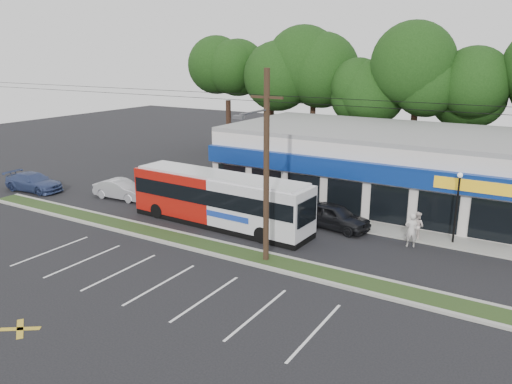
{
  "coord_description": "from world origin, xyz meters",
  "views": [
    {
      "loc": [
        15.33,
        -20.26,
        10.64
      ],
      "look_at": [
        -0.05,
        5.0,
        2.43
      ],
      "focal_mm": 35.0,
      "sensor_mm": 36.0,
      "label": 1
    }
  ],
  "objects_px": {
    "lamp_post": "(457,200)",
    "car_blue": "(34,182)",
    "pedestrian_a": "(411,230)",
    "pedestrian_b": "(417,226)",
    "car_dark": "(334,216)",
    "car_silver": "(121,189)",
    "utility_pole": "(263,161)",
    "metrobus": "(220,198)"
  },
  "relations": [
    {
      "from": "lamp_post",
      "to": "metrobus",
      "type": "height_order",
      "value": "lamp_post"
    },
    {
      "from": "pedestrian_b",
      "to": "car_dark",
      "type": "bearing_deg",
      "value": 35.49
    },
    {
      "from": "utility_pole",
      "to": "car_blue",
      "type": "bearing_deg",
      "value": 173.57
    },
    {
      "from": "pedestrian_a",
      "to": "pedestrian_b",
      "type": "bearing_deg",
      "value": -112.59
    },
    {
      "from": "metrobus",
      "to": "pedestrian_b",
      "type": "bearing_deg",
      "value": 21.4
    },
    {
      "from": "car_dark",
      "to": "pedestrian_a",
      "type": "distance_m",
      "value": 5.01
    },
    {
      "from": "pedestrian_a",
      "to": "pedestrian_b",
      "type": "height_order",
      "value": "pedestrian_a"
    },
    {
      "from": "car_dark",
      "to": "car_silver",
      "type": "height_order",
      "value": "car_dark"
    },
    {
      "from": "metrobus",
      "to": "pedestrian_a",
      "type": "xyz_separation_m",
      "value": [
        11.46,
        2.59,
        -0.79
      ]
    },
    {
      "from": "car_silver",
      "to": "lamp_post",
      "type": "bearing_deg",
      "value": -86.4
    },
    {
      "from": "lamp_post",
      "to": "car_blue",
      "type": "xyz_separation_m",
      "value": [
        -31.0,
        -5.3,
        -1.94
      ]
    },
    {
      "from": "metrobus",
      "to": "car_silver",
      "type": "xyz_separation_m",
      "value": [
        -9.89,
        1.04,
        -1.05
      ]
    },
    {
      "from": "lamp_post",
      "to": "car_dark",
      "type": "relative_size",
      "value": 0.91
    },
    {
      "from": "car_blue",
      "to": "pedestrian_a",
      "type": "distance_m",
      "value": 29.22
    },
    {
      "from": "metrobus",
      "to": "pedestrian_b",
      "type": "distance_m",
      "value": 12.17
    },
    {
      "from": "metrobus",
      "to": "car_silver",
      "type": "distance_m",
      "value": 10.0
    },
    {
      "from": "utility_pole",
      "to": "car_silver",
      "type": "distance_m",
      "value": 16.54
    },
    {
      "from": "car_dark",
      "to": "utility_pole",
      "type": "bearing_deg",
      "value": 178.98
    },
    {
      "from": "metrobus",
      "to": "pedestrian_b",
      "type": "relative_size",
      "value": 7.46
    },
    {
      "from": "car_silver",
      "to": "car_blue",
      "type": "relative_size",
      "value": 0.88
    },
    {
      "from": "car_silver",
      "to": "car_blue",
      "type": "xyz_separation_m",
      "value": [
        -7.65,
        -2.04,
        0.0
      ]
    },
    {
      "from": "utility_pole",
      "to": "pedestrian_b",
      "type": "xyz_separation_m",
      "value": [
        6.17,
        7.57,
        -4.57
      ]
    },
    {
      "from": "utility_pole",
      "to": "lamp_post",
      "type": "distance_m",
      "value": 11.67
    },
    {
      "from": "lamp_post",
      "to": "car_blue",
      "type": "relative_size",
      "value": 0.84
    },
    {
      "from": "car_dark",
      "to": "pedestrian_a",
      "type": "relative_size",
      "value": 2.36
    },
    {
      "from": "utility_pole",
      "to": "pedestrian_a",
      "type": "relative_size",
      "value": 25.23
    },
    {
      "from": "metrobus",
      "to": "car_blue",
      "type": "height_order",
      "value": "metrobus"
    },
    {
      "from": "lamp_post",
      "to": "car_silver",
      "type": "xyz_separation_m",
      "value": [
        -23.35,
        -3.26,
        -1.94
      ]
    },
    {
      "from": "pedestrian_a",
      "to": "pedestrian_b",
      "type": "distance_m",
      "value": 1.42
    },
    {
      "from": "utility_pole",
      "to": "lamp_post",
      "type": "bearing_deg",
      "value": 43.95
    },
    {
      "from": "car_dark",
      "to": "car_blue",
      "type": "distance_m",
      "value": 24.41
    },
    {
      "from": "utility_pole",
      "to": "car_dark",
      "type": "distance_m",
      "value": 8.31
    },
    {
      "from": "lamp_post",
      "to": "pedestrian_b",
      "type": "relative_size",
      "value": 2.51
    },
    {
      "from": "utility_pole",
      "to": "metrobus",
      "type": "height_order",
      "value": "utility_pole"
    },
    {
      "from": "car_dark",
      "to": "car_silver",
      "type": "bearing_deg",
      "value": 106.66
    },
    {
      "from": "lamp_post",
      "to": "pedestrian_a",
      "type": "height_order",
      "value": "lamp_post"
    },
    {
      "from": "utility_pole",
      "to": "metrobus",
      "type": "bearing_deg",
      "value": 145.95
    },
    {
      "from": "utility_pole",
      "to": "car_dark",
      "type": "xyz_separation_m",
      "value": [
        1.21,
        6.81,
        -4.62
      ]
    },
    {
      "from": "car_blue",
      "to": "car_silver",
      "type": "bearing_deg",
      "value": -80.43
    },
    {
      "from": "car_silver",
      "to": "pedestrian_b",
      "type": "height_order",
      "value": "pedestrian_b"
    },
    {
      "from": "car_dark",
      "to": "pedestrian_b",
      "type": "height_order",
      "value": "pedestrian_b"
    },
    {
      "from": "lamp_post",
      "to": "pedestrian_b",
      "type": "distance_m",
      "value": 2.72
    }
  ]
}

